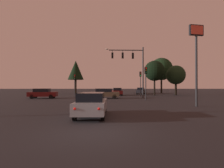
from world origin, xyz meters
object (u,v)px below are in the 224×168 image
object	(u,v)px
traffic_light_corner_right	(75,81)
tree_right_cluster	(161,69)
tree_left_far	(176,75)
traffic_light_corner_left	(146,77)
car_far_lane	(141,91)
store_sign_illuminated	(196,47)
car_parked_lot	(117,91)
car_nearside_lane	(92,104)
car_crossing_right	(43,93)
tree_center_horizon	(154,71)
traffic_light_median	(140,79)
traffic_signal_mast_arm	(132,62)
car_crossing_left	(105,93)
tree_behind_sign	(76,70)

from	to	relation	value
traffic_light_corner_right	tree_right_cluster	size ratio (longest dim) A/B	0.42
tree_left_far	tree_right_cluster	xyz separation A→B (m)	(-0.24, 9.92, 2.13)
traffic_light_corner_left	car_far_lane	bearing A→B (deg)	82.49
store_sign_illuminated	tree_right_cluster	distance (m)	31.26
traffic_light_corner_left	car_parked_lot	world-z (taller)	traffic_light_corner_left
car_nearside_lane	car_crossing_right	xyz separation A→B (m)	(-9.26, 16.40, 0.00)
car_far_lane	store_sign_illuminated	distance (m)	26.22
tree_center_horizon	car_crossing_right	bearing A→B (deg)	-156.20
car_crossing_right	tree_right_cluster	world-z (taller)	tree_right_cluster
tree_center_horizon	tree_right_cluster	world-z (taller)	tree_right_cluster
traffic_light_corner_left	car_nearside_lane	xyz separation A→B (m)	(-5.88, -12.37, -2.34)
traffic_light_corner_right	traffic_light_median	size ratio (longest dim) A/B	0.86
traffic_light_corner_right	traffic_signal_mast_arm	bearing A→B (deg)	-17.17
tree_left_far	car_nearside_lane	bearing A→B (deg)	-119.53
store_sign_illuminated	traffic_light_corner_left	bearing A→B (deg)	115.97
store_sign_illuminated	tree_left_far	size ratio (longest dim) A/B	1.24
traffic_signal_mast_arm	tree_left_far	size ratio (longest dim) A/B	1.28
traffic_light_corner_right	tree_center_horizon	world-z (taller)	tree_center_horizon
tree_right_cluster	car_crossing_left	bearing A→B (deg)	-125.97
traffic_light_corner_right	tree_left_far	world-z (taller)	tree_left_far
traffic_light_median	car_crossing_right	distance (m)	16.60
traffic_light_median	tree_behind_sign	xyz separation A→B (m)	(-13.97, 12.32, 2.59)
traffic_light_corner_right	store_sign_illuminated	distance (m)	20.12
tree_left_far	traffic_light_corner_right	bearing A→B (deg)	-160.79
traffic_light_corner_left	car_parked_lot	bearing A→B (deg)	104.27
traffic_signal_mast_arm	tree_left_far	xyz separation A→B (m)	(10.36, 9.81, -1.37)
car_nearside_lane	tree_behind_sign	world-z (taller)	tree_behind_sign
car_parked_lot	tree_left_far	size ratio (longest dim) A/B	0.76
traffic_light_corner_right	tree_right_cluster	xyz separation A→B (m)	(19.55, 16.82, 3.57)
traffic_light_median	car_far_lane	bearing A→B (deg)	80.16
tree_left_far	tree_right_cluster	size ratio (longest dim) A/B	0.67
traffic_light_median	car_nearside_lane	distance (m)	21.96
traffic_signal_mast_arm	store_sign_illuminated	xyz separation A→B (m)	(4.77, -11.06, -0.00)
traffic_signal_mast_arm	traffic_light_corner_left	xyz separation A→B (m)	(1.37, -4.06, -2.44)
car_crossing_right	tree_right_cluster	distance (m)	31.49
car_crossing_left	car_parked_lot	distance (m)	9.38
traffic_light_median	car_parked_lot	bearing A→B (deg)	130.69
traffic_signal_mast_arm	tree_center_horizon	xyz separation A→B (m)	(5.57, 8.50, -0.62)
car_nearside_lane	tree_right_cluster	world-z (taller)	tree_right_cluster
traffic_light_corner_right	tree_left_far	distance (m)	21.01
traffic_light_corner_right	tree_behind_sign	xyz separation A→B (m)	(-2.49, 13.79, 3.00)
car_nearside_lane	tree_behind_sign	size ratio (longest dim) A/B	0.55
traffic_light_corner_right	car_nearside_lane	bearing A→B (deg)	-75.72
traffic_light_median	tree_center_horizon	xyz separation A→B (m)	(3.51, 4.11, 1.78)
traffic_light_median	tree_left_far	bearing A→B (deg)	33.13
car_crossing_left	car_parked_lot	size ratio (longest dim) A/B	0.98
traffic_light_median	tree_right_cluster	size ratio (longest dim) A/B	0.48
car_crossing_right	tree_center_horizon	distance (m)	21.54
traffic_signal_mast_arm	tree_right_cluster	size ratio (longest dim) A/B	0.85
traffic_light_corner_right	car_far_lane	xyz separation A→B (m)	(13.28, 11.79, -1.97)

